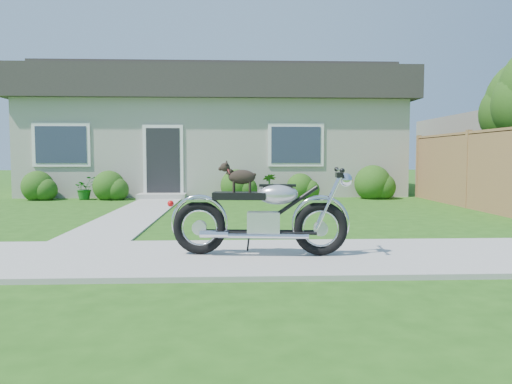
% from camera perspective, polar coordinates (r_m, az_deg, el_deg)
% --- Properties ---
extents(ground, '(80.00, 80.00, 0.00)m').
position_cam_1_polar(ground, '(6.27, -8.18, -7.54)').
color(ground, '#235114').
rests_on(ground, ground).
extents(sidewalk, '(24.00, 2.20, 0.04)m').
position_cam_1_polar(sidewalk, '(6.27, -8.18, -7.36)').
color(sidewalk, '#9E9B93').
rests_on(sidewalk, ground).
extents(walkway, '(1.20, 8.00, 0.03)m').
position_cam_1_polar(walkway, '(11.38, -13.26, -2.28)').
color(walkway, '#9E9B93').
rests_on(walkway, ground).
extents(house, '(12.60, 7.03, 4.50)m').
position_cam_1_polar(house, '(18.14, -4.54, 6.93)').
color(house, '#ADA79D').
rests_on(house, ground).
extents(fence, '(0.12, 6.62, 1.90)m').
position_cam_1_polar(fence, '(13.16, 23.05, 2.39)').
color(fence, '#9D7946').
rests_on(fence, ground).
extents(shrub_row, '(10.78, 1.08, 1.08)m').
position_cam_1_polar(shrub_row, '(14.64, -3.24, 0.77)').
color(shrub_row, '#254D14').
rests_on(shrub_row, ground).
extents(potted_plant_left, '(0.79, 0.80, 0.67)m').
position_cam_1_polar(potted_plant_left, '(15.32, -19.00, 0.43)').
color(potted_plant_left, '#1B6019').
rests_on(potted_plant_left, ground).
extents(potted_plant_right, '(0.52, 0.52, 0.74)m').
position_cam_1_polar(potted_plant_right, '(14.73, 1.58, 0.65)').
color(potted_plant_right, '#2B5F1A').
rests_on(potted_plant_right, ground).
extents(motorcycle_with_dog, '(2.22, 0.60, 1.14)m').
position_cam_1_polar(motorcycle_with_dog, '(6.15, 0.83, -2.59)').
color(motorcycle_with_dog, black).
rests_on(motorcycle_with_dog, sidewalk).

